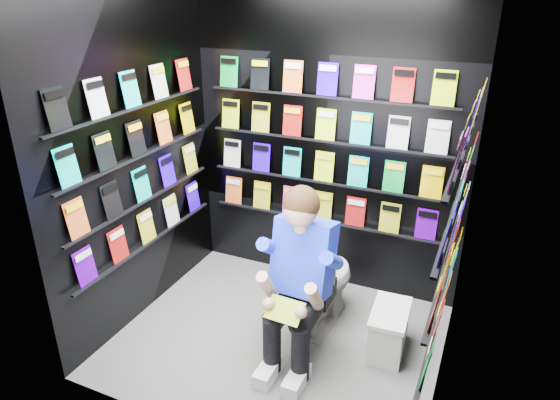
% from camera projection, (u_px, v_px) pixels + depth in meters
% --- Properties ---
extents(floor, '(2.40, 2.40, 0.00)m').
position_uv_depth(floor, '(278.00, 339.00, 3.91)').
color(floor, slate).
rests_on(floor, ground).
extents(wall_back, '(2.40, 0.04, 2.60)m').
position_uv_depth(wall_back, '(326.00, 146.00, 4.23)').
color(wall_back, black).
rests_on(wall_back, floor).
extents(wall_front, '(2.40, 0.04, 2.60)m').
position_uv_depth(wall_front, '(197.00, 252.00, 2.55)').
color(wall_front, black).
rests_on(wall_front, floor).
extents(wall_left, '(0.04, 2.00, 2.60)m').
position_uv_depth(wall_left, '(136.00, 162.00, 3.84)').
color(wall_left, black).
rests_on(wall_left, floor).
extents(wall_right, '(0.04, 2.00, 2.60)m').
position_uv_depth(wall_right, '(463.00, 216.00, 2.94)').
color(wall_right, black).
rests_on(wall_right, floor).
extents(comics_back, '(2.10, 0.06, 1.37)m').
position_uv_depth(comics_back, '(325.00, 146.00, 4.20)').
color(comics_back, '#DA5D24').
rests_on(comics_back, wall_back).
extents(comics_left, '(0.06, 1.70, 1.37)m').
position_uv_depth(comics_left, '(139.00, 162.00, 3.83)').
color(comics_left, '#DA5D24').
rests_on(comics_left, wall_left).
extents(comics_right, '(0.06, 1.70, 1.37)m').
position_uv_depth(comics_right, '(457.00, 215.00, 2.95)').
color(comics_right, '#DA5D24').
rests_on(comics_right, wall_right).
extents(toilet, '(0.46, 0.77, 0.73)m').
position_uv_depth(toilet, '(321.00, 282.00, 3.99)').
color(toilet, silver).
rests_on(toilet, floor).
extents(longbox, '(0.27, 0.45, 0.33)m').
position_uv_depth(longbox, '(388.00, 332.00, 3.73)').
color(longbox, silver).
rests_on(longbox, floor).
extents(longbox_lid, '(0.29, 0.48, 0.03)m').
position_uv_depth(longbox_lid, '(390.00, 312.00, 3.66)').
color(longbox_lid, silver).
rests_on(longbox_lid, longbox).
extents(reader, '(0.60, 0.84, 1.50)m').
position_uv_depth(reader, '(305.00, 258.00, 3.50)').
color(reader, '#061EEA').
rests_on(reader, toilet).
extents(held_comic, '(0.26, 0.16, 0.11)m').
position_uv_depth(held_comic, '(285.00, 310.00, 3.29)').
color(held_comic, green).
rests_on(held_comic, reader).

